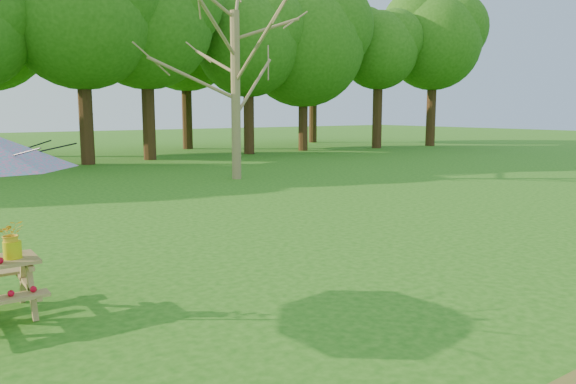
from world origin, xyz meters
TOP-DOWN VIEW (x-y plane):
  - ground at (0.00, 0.00)m, footprint 120.00×120.00m
  - flower_bucket at (-3.30, 2.29)m, footprint 0.28×0.24m

SIDE VIEW (x-z plane):
  - ground at x=0.00m, z-range 0.00..0.00m
  - flower_bucket at x=-3.30m, z-range 0.68..1.12m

